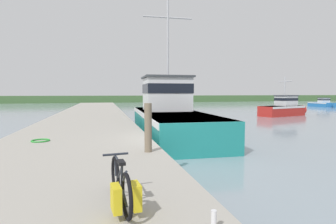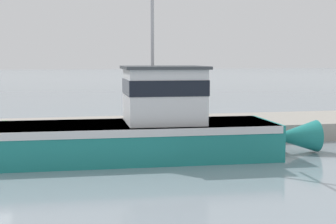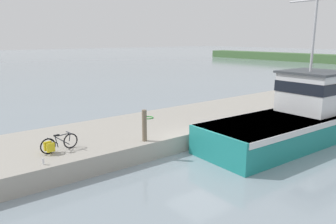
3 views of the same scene
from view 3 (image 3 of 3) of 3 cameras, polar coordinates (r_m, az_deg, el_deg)
ground_plane at (r=15.87m, az=5.54°, el=-7.80°), size 320.00×320.00×0.00m
dock_pier at (r=18.56m, az=-2.69°, el=-3.29°), size 5.73×80.00×0.86m
fishing_boat_main at (r=19.75m, az=22.31°, el=-0.71°), size 4.11×14.35×8.78m
bicycle_touring at (r=14.61m, az=-18.90°, el=-5.31°), size 0.53×1.69×0.74m
mooring_post at (r=15.20m, az=-4.13°, el=-2.37°), size 0.22×0.22×1.48m
hose_coil at (r=19.71m, az=-3.50°, el=-0.97°), size 0.65×0.65×0.05m
water_bottle_on_curb at (r=13.41m, az=-20.91°, el=-8.05°), size 0.07×0.07×0.26m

